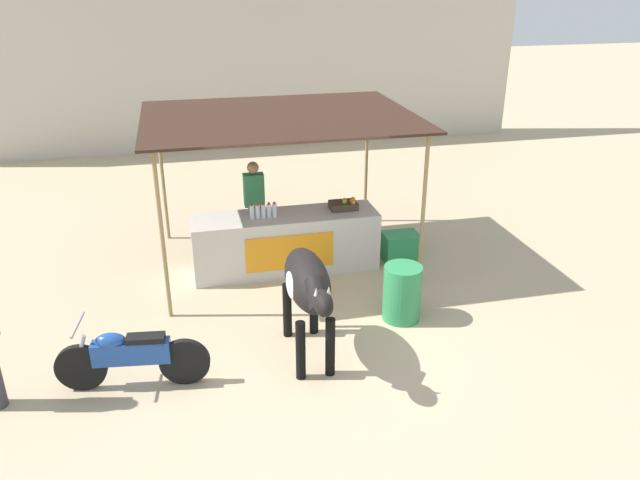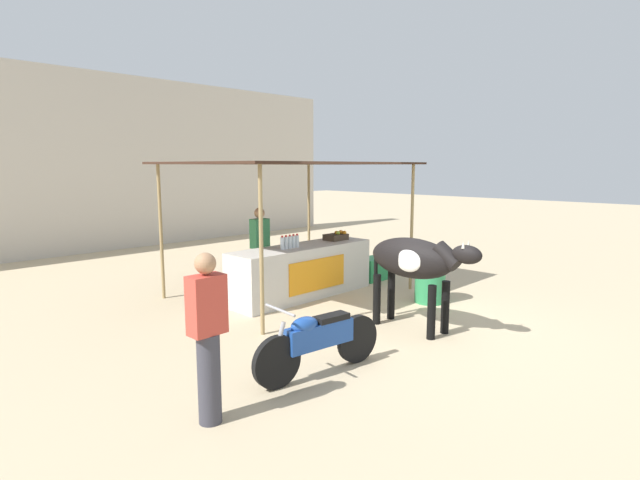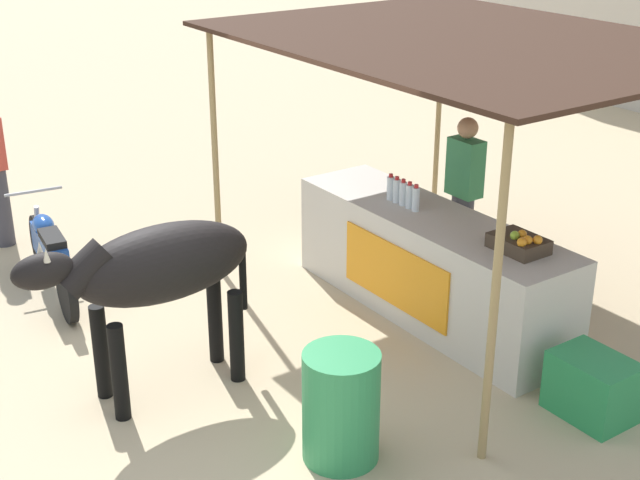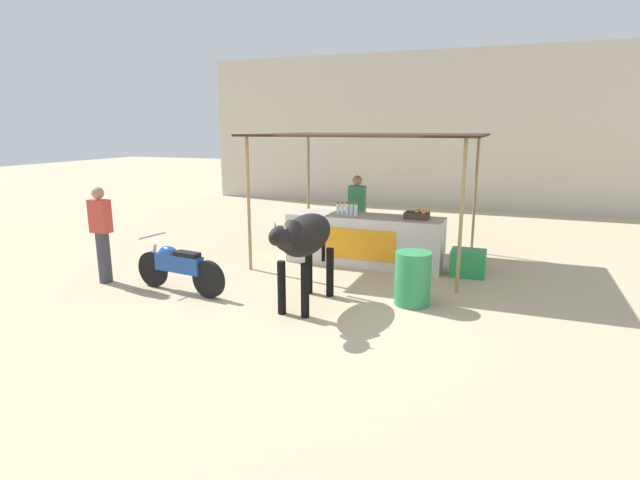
% 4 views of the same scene
% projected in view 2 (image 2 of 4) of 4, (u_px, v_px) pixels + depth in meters
% --- Properties ---
extents(ground_plane, '(60.00, 60.00, 0.00)m').
position_uv_depth(ground_plane, '(398.00, 321.00, 7.88)').
color(ground_plane, tan).
extents(building_wall_far, '(16.00, 0.50, 5.03)m').
position_uv_depth(building_wall_far, '(113.00, 163.00, 14.50)').
color(building_wall_far, beige).
rests_on(building_wall_far, ground).
extents(stall_counter, '(3.00, 0.82, 0.96)m').
position_uv_depth(stall_counter, '(302.00, 271.00, 9.32)').
color(stall_counter, beige).
rests_on(stall_counter, ground).
extents(stall_awning, '(4.20, 3.20, 2.50)m').
position_uv_depth(stall_awning, '(290.00, 167.00, 9.25)').
color(stall_awning, '#382319').
rests_on(stall_awning, ground).
extents(water_bottle_row, '(0.43, 0.07, 0.25)m').
position_uv_depth(water_bottle_row, '(290.00, 242.00, 8.96)').
color(water_bottle_row, silver).
rests_on(water_bottle_row, stall_counter).
extents(fruit_crate, '(0.44, 0.32, 0.18)m').
position_uv_depth(fruit_crate, '(336.00, 236.00, 9.98)').
color(fruit_crate, '#3F3326').
rests_on(fruit_crate, stall_counter).
extents(vendor_behind_counter, '(0.34, 0.22, 1.65)m').
position_uv_depth(vendor_behind_counter, '(260.00, 250.00, 9.51)').
color(vendor_behind_counter, '#383842').
rests_on(vendor_behind_counter, ground).
extents(cooler_box, '(0.60, 0.44, 0.48)m').
position_uv_depth(cooler_box, '(372.00, 269.00, 10.69)').
color(cooler_box, '#268C4C').
rests_on(cooler_box, ground).
extents(water_barrel, '(0.54, 0.54, 0.81)m').
position_uv_depth(water_barrel, '(430.00, 280.00, 8.93)').
color(water_barrel, '#2D8C51').
rests_on(water_barrel, ground).
extents(cow, '(0.55, 1.82, 1.44)m').
position_uv_depth(cow, '(415.00, 262.00, 7.34)').
color(cow, black).
rests_on(cow, ground).
extents(motorcycle_parked, '(1.80, 0.55, 0.90)m').
position_uv_depth(motorcycle_parked, '(318.00, 340.00, 5.81)').
color(motorcycle_parked, black).
rests_on(motorcycle_parked, ground).
extents(passerby_on_street, '(0.34, 0.22, 1.65)m').
position_uv_depth(passerby_on_street, '(208.00, 337.00, 4.66)').
color(passerby_on_street, '#383842').
rests_on(passerby_on_street, ground).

